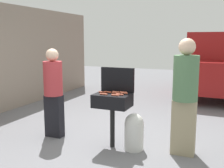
{
  "coord_description": "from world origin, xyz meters",
  "views": [
    {
      "loc": [
        2.02,
        -4.23,
        1.83
      ],
      "look_at": [
        0.08,
        0.32,
        1.0
      ],
      "focal_mm": 43.4,
      "sensor_mm": 36.0,
      "label": 1
    }
  ],
  "objects_px": {
    "hot_dog_7": "(116,93)",
    "person_left": "(53,90)",
    "hot_dog_6": "(120,94)",
    "propane_tank": "(134,131)",
    "hot_dog_5": "(108,92)",
    "hot_dog_2": "(104,94)",
    "bbq_grill": "(112,102)",
    "hot_dog_8": "(115,95)",
    "hot_dog_3": "(124,93)",
    "parked_minivan": "(221,64)",
    "hot_dog_0": "(102,92)",
    "hot_dog_4": "(123,92)",
    "person_right": "(185,93)",
    "hot_dog_1": "(116,92)"
  },
  "relations": [
    {
      "from": "hot_dog_6",
      "to": "propane_tank",
      "type": "relative_size",
      "value": 0.21
    },
    {
      "from": "hot_dog_5",
      "to": "propane_tank",
      "type": "xyz_separation_m",
      "value": [
        0.48,
        -0.02,
        -0.62
      ]
    },
    {
      "from": "hot_dog_1",
      "to": "bbq_grill",
      "type": "bearing_deg",
      "value": -97.59
    },
    {
      "from": "hot_dog_4",
      "to": "hot_dog_8",
      "type": "bearing_deg",
      "value": -98.74
    },
    {
      "from": "hot_dog_6",
      "to": "person_left",
      "type": "relative_size",
      "value": 0.08
    },
    {
      "from": "hot_dog_5",
      "to": "hot_dog_0",
      "type": "bearing_deg",
      "value": -150.59
    },
    {
      "from": "hot_dog_2",
      "to": "person_left",
      "type": "xyz_separation_m",
      "value": [
        -1.11,
        0.17,
        -0.04
      ]
    },
    {
      "from": "hot_dog_4",
      "to": "person_right",
      "type": "relative_size",
      "value": 0.07
    },
    {
      "from": "hot_dog_6",
      "to": "hot_dog_7",
      "type": "xyz_separation_m",
      "value": [
        -0.09,
        0.06,
        0.0
      ]
    },
    {
      "from": "hot_dog_0",
      "to": "hot_dog_4",
      "type": "height_order",
      "value": "same"
    },
    {
      "from": "hot_dog_8",
      "to": "parked_minivan",
      "type": "height_order",
      "value": "parked_minivan"
    },
    {
      "from": "hot_dog_0",
      "to": "hot_dog_6",
      "type": "height_order",
      "value": "same"
    },
    {
      "from": "hot_dog_2",
      "to": "hot_dog_5",
      "type": "bearing_deg",
      "value": 92.41
    },
    {
      "from": "hot_dog_2",
      "to": "hot_dog_6",
      "type": "height_order",
      "value": "same"
    },
    {
      "from": "hot_dog_6",
      "to": "propane_tank",
      "type": "distance_m",
      "value": 0.66
    },
    {
      "from": "hot_dog_4",
      "to": "propane_tank",
      "type": "distance_m",
      "value": 0.67
    },
    {
      "from": "person_left",
      "to": "person_right",
      "type": "distance_m",
      "value": 2.37
    },
    {
      "from": "bbq_grill",
      "to": "hot_dog_2",
      "type": "bearing_deg",
      "value": -128.07
    },
    {
      "from": "propane_tank",
      "to": "hot_dog_1",
      "type": "bearing_deg",
      "value": 166.73
    },
    {
      "from": "hot_dog_3",
      "to": "hot_dog_8",
      "type": "bearing_deg",
      "value": -107.7
    },
    {
      "from": "hot_dog_8",
      "to": "person_left",
      "type": "relative_size",
      "value": 0.08
    },
    {
      "from": "hot_dog_0",
      "to": "hot_dog_1",
      "type": "bearing_deg",
      "value": 27.47
    },
    {
      "from": "hot_dog_4",
      "to": "hot_dog_7",
      "type": "bearing_deg",
      "value": -124.96
    },
    {
      "from": "hot_dog_5",
      "to": "parked_minivan",
      "type": "height_order",
      "value": "parked_minivan"
    },
    {
      "from": "hot_dog_2",
      "to": "hot_dog_7",
      "type": "bearing_deg",
      "value": 41.52
    },
    {
      "from": "hot_dog_1",
      "to": "person_left",
      "type": "xyz_separation_m",
      "value": [
        -1.22,
        -0.08,
        -0.04
      ]
    },
    {
      "from": "hot_dog_4",
      "to": "person_left",
      "type": "relative_size",
      "value": 0.08
    },
    {
      "from": "hot_dog_3",
      "to": "propane_tank",
      "type": "relative_size",
      "value": 0.21
    },
    {
      "from": "bbq_grill",
      "to": "hot_dog_8",
      "type": "distance_m",
      "value": 0.23
    },
    {
      "from": "hot_dog_5",
      "to": "propane_tank",
      "type": "distance_m",
      "value": 0.78
    },
    {
      "from": "hot_dog_6",
      "to": "parked_minivan",
      "type": "relative_size",
      "value": 0.03
    },
    {
      "from": "hot_dog_6",
      "to": "propane_tank",
      "type": "xyz_separation_m",
      "value": [
        0.23,
        0.09,
        -0.62
      ]
    },
    {
      "from": "person_left",
      "to": "person_right",
      "type": "height_order",
      "value": "person_right"
    },
    {
      "from": "hot_dog_1",
      "to": "hot_dog_4",
      "type": "relative_size",
      "value": 1.0
    },
    {
      "from": "hot_dog_1",
      "to": "person_left",
      "type": "height_order",
      "value": "person_left"
    },
    {
      "from": "hot_dog_3",
      "to": "propane_tank",
      "type": "bearing_deg",
      "value": -12.19
    },
    {
      "from": "parked_minivan",
      "to": "hot_dog_8",
      "type": "bearing_deg",
      "value": 76.91
    },
    {
      "from": "hot_dog_3",
      "to": "person_left",
      "type": "bearing_deg",
      "value": -178.52
    },
    {
      "from": "hot_dog_3",
      "to": "hot_dog_7",
      "type": "relative_size",
      "value": 1.0
    },
    {
      "from": "bbq_grill",
      "to": "person_right",
      "type": "xyz_separation_m",
      "value": [
        1.15,
        0.17,
        0.22
      ]
    },
    {
      "from": "hot_dog_3",
      "to": "hot_dog_4",
      "type": "bearing_deg",
      "value": 114.37
    },
    {
      "from": "bbq_grill",
      "to": "propane_tank",
      "type": "relative_size",
      "value": 1.5
    },
    {
      "from": "hot_dog_0",
      "to": "hot_dog_3",
      "type": "distance_m",
      "value": 0.37
    },
    {
      "from": "bbq_grill",
      "to": "hot_dog_1",
      "type": "xyz_separation_m",
      "value": [
        0.02,
        0.12,
        0.16
      ]
    },
    {
      "from": "hot_dog_0",
      "to": "hot_dog_8",
      "type": "bearing_deg",
      "value": -25.16
    },
    {
      "from": "hot_dog_2",
      "to": "hot_dog_5",
      "type": "relative_size",
      "value": 1.0
    },
    {
      "from": "hot_dog_0",
      "to": "hot_dog_6",
      "type": "distance_m",
      "value": 0.35
    },
    {
      "from": "hot_dog_4",
      "to": "hot_dog_8",
      "type": "distance_m",
      "value": 0.27
    },
    {
      "from": "hot_dog_7",
      "to": "person_left",
      "type": "relative_size",
      "value": 0.08
    },
    {
      "from": "parked_minivan",
      "to": "hot_dog_6",
      "type": "bearing_deg",
      "value": 77.18
    }
  ]
}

